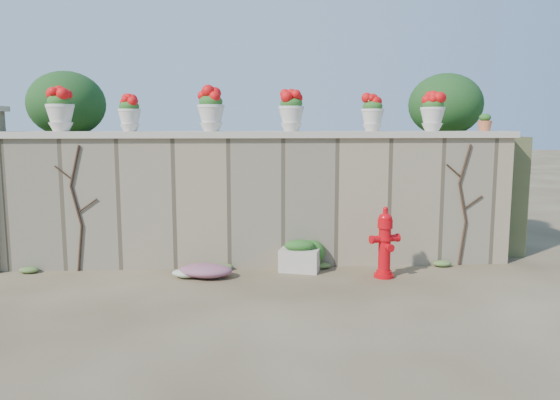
{
  "coord_description": "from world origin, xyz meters",
  "views": [
    {
      "loc": [
        -0.13,
        -6.63,
        2.2
      ],
      "look_at": [
        0.35,
        1.4,
        1.09
      ],
      "focal_mm": 35.0,
      "sensor_mm": 36.0,
      "label": 1
    }
  ],
  "objects": [
    {
      "name": "urn_pot_0",
      "position": [
        -2.92,
        1.8,
        2.42
      ],
      "size": [
        0.41,
        0.41,
        0.65
      ],
      "color": "beige",
      "rests_on": "wall_cap"
    },
    {
      "name": "vine_left",
      "position": [
        -2.67,
        1.58,
        0.99
      ],
      "size": [
        0.6,
        0.04,
        1.91
      ],
      "color": "black",
      "rests_on": "ground"
    },
    {
      "name": "urn_pot_4",
      "position": [
        1.81,
        1.8,
        2.37
      ],
      "size": [
        0.35,
        0.35,
        0.55
      ],
      "color": "beige",
      "rests_on": "wall_cap"
    },
    {
      "name": "back_shrub_left",
      "position": [
        -3.2,
        3.0,
        2.55
      ],
      "size": [
        1.3,
        1.3,
        1.1
      ],
      "primitive_type": "ellipsoid",
      "color": "#143814",
      "rests_on": "raised_fill"
    },
    {
      "name": "green_shrub",
      "position": [
        0.81,
        1.55,
        0.28
      ],
      "size": [
        0.59,
        0.53,
        0.56
      ],
      "primitive_type": "ellipsoid",
      "color": "#1E5119",
      "rests_on": "ground"
    },
    {
      "name": "magenta_clump",
      "position": [
        -0.76,
        1.15,
        0.12
      ],
      "size": [
        0.9,
        0.6,
        0.24
      ],
      "primitive_type": "ellipsoid",
      "color": "#BF268C",
      "rests_on": "ground"
    },
    {
      "name": "ground",
      "position": [
        0.0,
        0.0,
        0.0
      ],
      "size": [
        80.0,
        80.0,
        0.0
      ],
      "primitive_type": "plane",
      "color": "#473623",
      "rests_on": "ground"
    },
    {
      "name": "urn_pot_5",
      "position": [
        2.76,
        1.8,
        2.39
      ],
      "size": [
        0.38,
        0.38,
        0.6
      ],
      "color": "beige",
      "rests_on": "wall_cap"
    },
    {
      "name": "urn_pot_2",
      "position": [
        -0.67,
        1.8,
        2.42
      ],
      "size": [
        0.41,
        0.41,
        0.65
      ],
      "color": "beige",
      "rests_on": "wall_cap"
    },
    {
      "name": "back_shrub_right",
      "position": [
        3.4,
        3.0,
        2.55
      ],
      "size": [
        1.3,
        1.3,
        1.1
      ],
      "primitive_type": "ellipsoid",
      "color": "#143814",
      "rests_on": "raised_fill"
    },
    {
      "name": "urn_pot_1",
      "position": [
        -1.9,
        1.8,
        2.37
      ],
      "size": [
        0.35,
        0.35,
        0.54
      ],
      "color": "beige",
      "rests_on": "wall_cap"
    },
    {
      "name": "planter_box",
      "position": [
        0.64,
        1.37,
        0.22
      ],
      "size": [
        0.65,
        0.49,
        0.49
      ],
      "rotation": [
        0.0,
        0.0,
        -0.29
      ],
      "color": "#BDB2A0",
      "rests_on": "ground"
    },
    {
      "name": "terracotta_pot",
      "position": [
        3.6,
        1.8,
        2.22
      ],
      "size": [
        0.22,
        0.22,
        0.26
      ],
      "color": "#BC6139",
      "rests_on": "wall_cap"
    },
    {
      "name": "wall_cap",
      "position": [
        0.0,
        1.8,
        2.05
      ],
      "size": [
        8.1,
        0.52,
        0.1
      ],
      "primitive_type": "cube",
      "color": "#BDB2A0",
      "rests_on": "stone_wall"
    },
    {
      "name": "vine_right",
      "position": [
        3.23,
        1.58,
        0.99
      ],
      "size": [
        0.6,
        0.04,
        1.91
      ],
      "color": "black",
      "rests_on": "ground"
    },
    {
      "name": "stone_wall",
      "position": [
        0.0,
        1.8,
        1.0
      ],
      "size": [
        8.0,
        0.4,
        2.0
      ],
      "primitive_type": "cube",
      "color": "gray",
      "rests_on": "ground"
    },
    {
      "name": "raised_fill",
      "position": [
        0.0,
        5.0,
        1.0
      ],
      "size": [
        9.0,
        6.0,
        2.0
      ],
      "primitive_type": "cube",
      "color": "#384C23",
      "rests_on": "ground"
    },
    {
      "name": "white_flowers",
      "position": [
        -1.09,
        1.1,
        0.08
      ],
      "size": [
        0.47,
        0.37,
        0.17
      ],
      "primitive_type": "ellipsoid",
      "color": "white",
      "rests_on": "ground"
    },
    {
      "name": "fire_hydrant",
      "position": [
        1.84,
        0.97,
        0.52
      ],
      "size": [
        0.45,
        0.32,
        1.03
      ],
      "rotation": [
        0.0,
        0.0,
        0.28
      ],
      "color": "red",
      "rests_on": "ground"
    },
    {
      "name": "urn_pot_3",
      "position": [
        0.55,
        1.8,
        2.4
      ],
      "size": [
        0.39,
        0.39,
        0.62
      ],
      "color": "beige",
      "rests_on": "wall_cap"
    }
  ]
}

